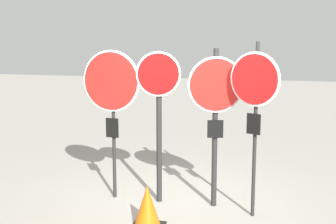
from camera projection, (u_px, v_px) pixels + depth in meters
ground_plane at (181, 206)px, 7.08m from camera, size 40.00×40.00×0.00m
stop_sign_0 at (111, 90)px, 7.16m from camera, size 0.94×0.16×2.34m
stop_sign_1 at (159, 99)px, 7.00m from camera, size 0.66×0.18×2.33m
stop_sign_2 at (216, 101)px, 6.81m from camera, size 0.80×0.22×2.38m
stop_sign_3 at (255, 92)px, 6.39m from camera, size 0.69×0.34×2.48m
traffic_cone_0 at (147, 207)px, 6.26m from camera, size 0.44×0.44×0.59m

